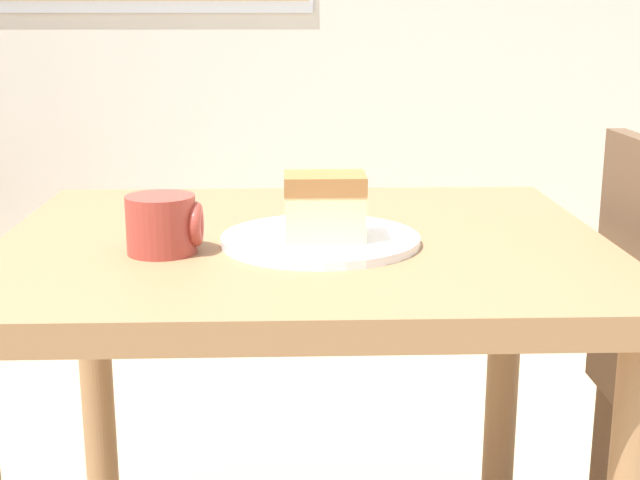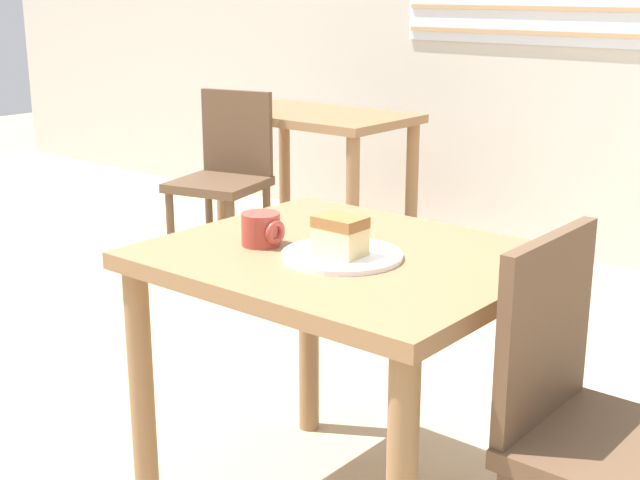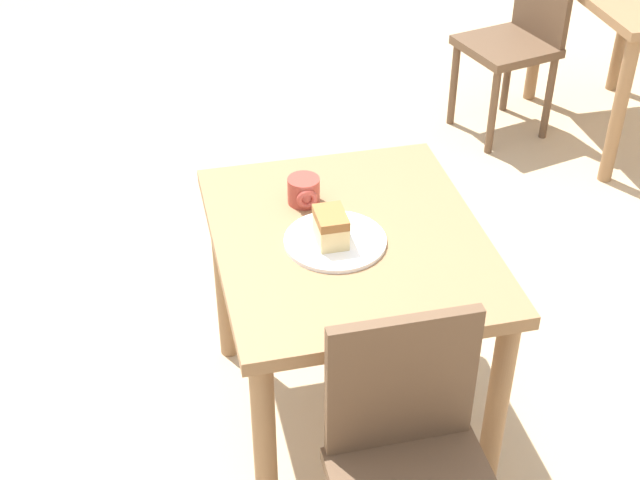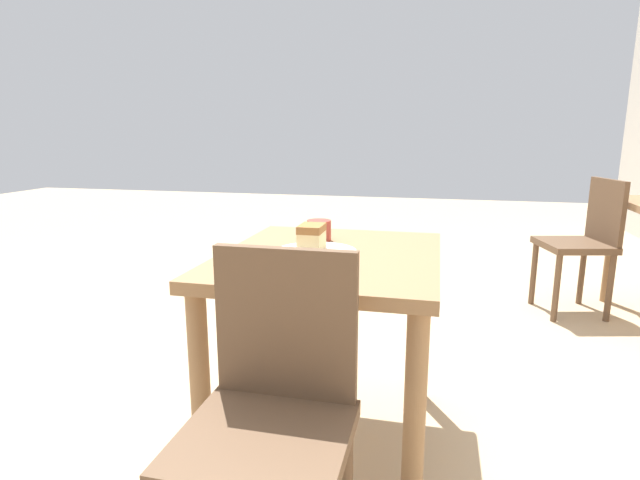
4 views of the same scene
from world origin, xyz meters
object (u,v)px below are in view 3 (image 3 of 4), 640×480
(dining_table_far, at_px, (632,16))
(plate, at_px, (335,241))
(dining_table_near, at_px, (349,270))
(coffee_mug, at_px, (304,191))
(cake_slice, at_px, (331,227))
(chair_near_window, at_px, (412,472))
(chair_far_corner, at_px, (518,37))

(dining_table_far, height_order, plate, plate)
(dining_table_near, distance_m, coffee_mug, 0.26)
(cake_slice, height_order, coffee_mug, cake_slice)
(coffee_mug, bearing_deg, dining_table_near, 24.89)
(chair_near_window, xyz_separation_m, cake_slice, (-0.59, -0.05, 0.30))
(dining_table_far, distance_m, chair_near_window, 2.74)
(dining_table_far, bearing_deg, cake_slice, -48.79)
(dining_table_far, bearing_deg, dining_table_near, -48.35)
(dining_table_near, distance_m, chair_near_window, 0.63)
(chair_far_corner, height_order, plate, chair_far_corner)
(dining_table_far, xyz_separation_m, cake_slice, (1.55, -1.77, 0.18))
(dining_table_far, distance_m, chair_far_corner, 0.51)
(plate, bearing_deg, chair_near_window, 3.80)
(dining_table_near, bearing_deg, coffee_mug, -155.11)
(dining_table_far, height_order, chair_far_corner, chair_far_corner)
(plate, bearing_deg, dining_table_near, 117.20)
(chair_near_window, distance_m, chair_far_corner, 2.59)
(cake_slice, distance_m, coffee_mug, 0.22)
(chair_near_window, height_order, coffee_mug, chair_near_window)
(coffee_mug, bearing_deg, chair_far_corner, 138.15)
(dining_table_far, bearing_deg, chair_far_corner, -106.40)
(plate, height_order, coffee_mug, coffee_mug)
(dining_table_near, bearing_deg, cake_slice, -64.14)
(chair_far_corner, distance_m, coffee_mug, 2.00)
(dining_table_far, relative_size, chair_far_corner, 1.10)
(dining_table_near, height_order, chair_near_window, chair_near_window)
(cake_slice, bearing_deg, chair_far_corner, 142.52)
(coffee_mug, bearing_deg, plate, 10.88)
(dining_table_near, bearing_deg, dining_table_far, 131.65)
(chair_near_window, bearing_deg, coffee_mug, 95.66)
(dining_table_far, xyz_separation_m, chair_far_corner, (-0.14, -0.47, -0.11))
(chair_far_corner, xyz_separation_m, cake_slice, (1.69, -1.29, 0.30))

